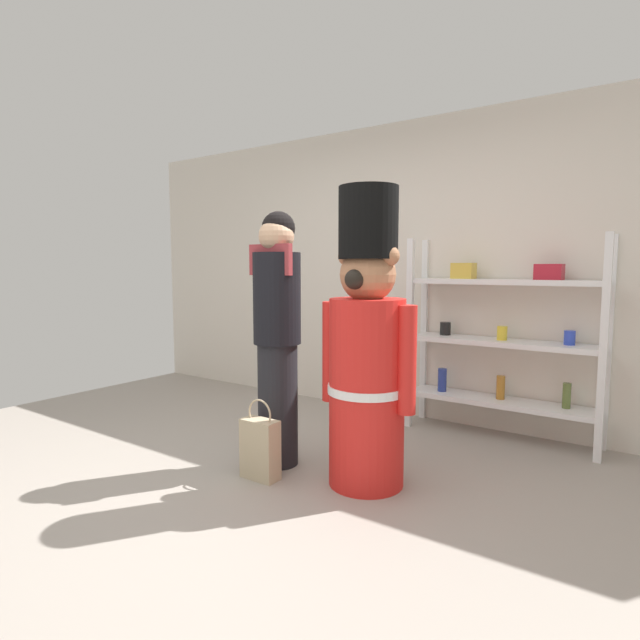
% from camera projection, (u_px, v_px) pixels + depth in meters
% --- Properties ---
extents(ground_plane, '(6.40, 6.40, 0.00)m').
position_uv_depth(ground_plane, '(241.00, 501.00, 2.93)').
color(ground_plane, '#9E9389').
extents(back_wall, '(6.40, 0.12, 2.60)m').
position_uv_depth(back_wall, '(410.00, 271.00, 4.59)').
color(back_wall, silver).
rests_on(back_wall, ground_plane).
extents(merchandise_shelf, '(1.47, 0.35, 1.56)m').
position_uv_depth(merchandise_shelf, '(502.00, 337.00, 3.96)').
color(merchandise_shelf, white).
rests_on(merchandise_shelf, ground_plane).
extents(teddy_bear_guard, '(0.63, 0.48, 1.80)m').
position_uv_depth(teddy_bear_guard, '(367.00, 353.00, 3.08)').
color(teddy_bear_guard, red).
rests_on(teddy_bear_guard, ground_plane).
extents(person_shopper, '(0.33, 0.32, 1.70)m').
position_uv_depth(person_shopper, '(277.00, 331.00, 3.40)').
color(person_shopper, black).
rests_on(person_shopper, ground_plane).
extents(shopping_bag, '(0.25, 0.12, 0.51)m').
position_uv_depth(shopping_bag, '(260.00, 448.00, 3.22)').
color(shopping_bag, '#C1AD89').
rests_on(shopping_bag, ground_plane).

